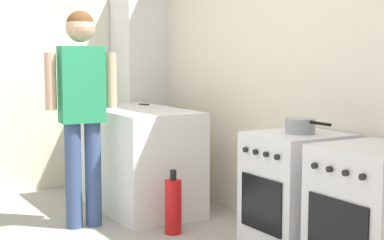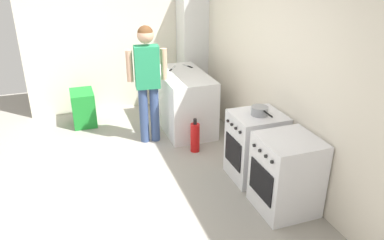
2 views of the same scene
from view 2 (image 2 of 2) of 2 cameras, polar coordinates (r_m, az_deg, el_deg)
The scene contains 14 objects.
ground_plane at distance 4.72m, azimuth -10.18°, elevation -9.59°, with size 8.00×8.00×0.00m, color gray.
back_wall at distance 4.80m, azimuth 12.34°, elevation 7.93°, with size 6.00×0.10×2.60m, color silver.
side_wall_left at distance 6.71m, azimuth -11.49°, elevation 12.45°, with size 0.10×3.10×2.60m, color silver.
counter_unit at distance 5.94m, azimuth -1.33°, elevation 2.90°, with size 1.30×0.70×0.90m, color silver.
oven_left at distance 4.66m, azimuth 9.67°, elevation -3.94°, with size 0.56×0.62×0.85m.
oven_right at distance 4.16m, azimuth 14.17°, elevation -8.04°, with size 0.61×0.62×0.85m.
pot at distance 4.45m, azimuth 10.28°, elevation 1.38°, with size 0.38×0.20×0.10m.
knife_carving at distance 6.06m, azimuth -3.05°, elevation 7.83°, with size 0.30×0.20×0.01m.
knife_utility at distance 6.19m, azimuth -0.62°, elevation 8.22°, with size 0.25×0.11×0.01m.
person at distance 5.32m, azimuth -6.82°, elevation 6.93°, with size 0.24×0.57×1.72m.
fire_extinguisher at distance 5.28m, azimuth 0.46°, elevation -2.64°, with size 0.13×0.13×0.50m.
recycling_crate_lower at distance 6.43m, azimuth -16.09°, elevation 0.64°, with size 0.52×0.36×0.28m, color #1E842D.
recycling_crate_upper at distance 6.33m, azimuth -16.37°, elevation 2.97°, with size 0.52×0.36×0.28m, color #1E842D.
larder_cabinet at distance 6.79m, azimuth 0.01°, elevation 10.44°, with size 0.48×0.44×2.00m, color silver.
Camera 2 is at (3.93, -0.50, 2.57)m, focal length 35.00 mm.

